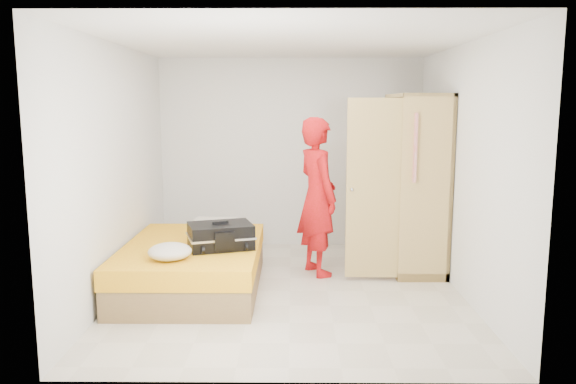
{
  "coord_description": "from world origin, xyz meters",
  "views": [
    {
      "loc": [
        0.03,
        -5.78,
        1.99
      ],
      "look_at": [
        -0.03,
        0.47,
        1.0
      ],
      "focal_mm": 35.0,
      "sensor_mm": 36.0,
      "label": 1
    }
  ],
  "objects_px": {
    "bed": "(193,266)",
    "suitcase": "(221,236)",
    "person": "(317,197)",
    "wardrobe": "(412,187)",
    "round_cushion": "(170,251)"
  },
  "relations": [
    {
      "from": "bed",
      "to": "suitcase",
      "type": "bearing_deg",
      "value": -27.42
    },
    {
      "from": "suitcase",
      "to": "round_cushion",
      "type": "distance_m",
      "value": 0.62
    },
    {
      "from": "round_cushion",
      "to": "suitcase",
      "type": "bearing_deg",
      "value": 46.03
    },
    {
      "from": "wardrobe",
      "to": "round_cushion",
      "type": "relative_size",
      "value": 5.02
    },
    {
      "from": "wardrobe",
      "to": "round_cushion",
      "type": "height_order",
      "value": "wardrobe"
    },
    {
      "from": "bed",
      "to": "person",
      "type": "height_order",
      "value": "person"
    },
    {
      "from": "bed",
      "to": "round_cushion",
      "type": "height_order",
      "value": "round_cushion"
    },
    {
      "from": "bed",
      "to": "round_cushion",
      "type": "distance_m",
      "value": 0.71
    },
    {
      "from": "wardrobe",
      "to": "person",
      "type": "xyz_separation_m",
      "value": [
        -1.14,
        -0.21,
        -0.08
      ]
    },
    {
      "from": "wardrobe",
      "to": "person",
      "type": "distance_m",
      "value": 1.16
    },
    {
      "from": "bed",
      "to": "person",
      "type": "bearing_deg",
      "value": 23.04
    },
    {
      "from": "bed",
      "to": "suitcase",
      "type": "height_order",
      "value": "suitcase"
    },
    {
      "from": "wardrobe",
      "to": "suitcase",
      "type": "bearing_deg",
      "value": -156.24
    },
    {
      "from": "suitcase",
      "to": "bed",
      "type": "bearing_deg",
      "value": 135.04
    },
    {
      "from": "person",
      "to": "round_cushion",
      "type": "xyz_separation_m",
      "value": [
        -1.47,
        -1.2,
        -0.34
      ]
    }
  ]
}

